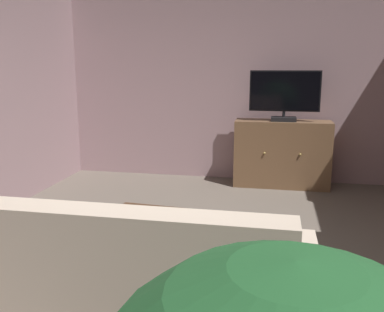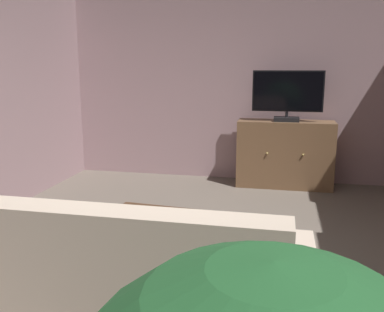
% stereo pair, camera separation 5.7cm
% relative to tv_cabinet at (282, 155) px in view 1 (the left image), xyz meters
% --- Properties ---
extents(ground_plane, '(5.72, 7.22, 0.04)m').
position_rel_tv_cabinet_xyz_m(ground_plane, '(-0.71, -3.01, -0.47)').
color(ground_plane, '#665B51').
extents(wall_back, '(5.72, 0.10, 2.84)m').
position_rel_tv_cabinet_xyz_m(wall_back, '(-0.71, 0.35, 0.97)').
color(wall_back, gray).
rests_on(wall_back, ground_plane).
extents(rug_central, '(2.43, 1.98, 0.01)m').
position_rel_tv_cabinet_xyz_m(rug_central, '(-0.74, -3.40, -0.45)').
color(rug_central, tan).
rests_on(rug_central, ground_plane).
extents(tv_cabinet, '(1.34, 0.48, 0.95)m').
position_rel_tv_cabinet_xyz_m(tv_cabinet, '(0.00, 0.00, 0.00)').
color(tv_cabinet, '#4A3523').
rests_on(tv_cabinet, ground_plane).
extents(television, '(0.96, 0.20, 0.70)m').
position_rel_tv_cabinet_xyz_m(television, '(0.00, -0.05, 0.87)').
color(television, black).
rests_on(television, tv_cabinet).
extents(coffee_table, '(1.08, 0.68, 0.46)m').
position_rel_tv_cabinet_xyz_m(coffee_table, '(-0.97, -2.82, -0.04)').
color(coffee_table, '#422B19').
rests_on(coffee_table, ground_plane).
extents(tv_remote, '(0.17, 0.12, 0.02)m').
position_rel_tv_cabinet_xyz_m(tv_remote, '(-0.78, -2.74, 0.02)').
color(tv_remote, black).
rests_on(tv_remote, coffee_table).
extents(folded_newspaper, '(0.33, 0.27, 0.01)m').
position_rel_tv_cabinet_xyz_m(folded_newspaper, '(-1.00, -2.87, 0.01)').
color(folded_newspaper, silver).
rests_on(folded_newspaper, coffee_table).
extents(sofa_floral, '(2.09, 0.90, 1.01)m').
position_rel_tv_cabinet_xyz_m(sofa_floral, '(-0.89, -3.89, -0.12)').
color(sofa_floral, '#C6B29E').
rests_on(sofa_floral, ground_plane).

